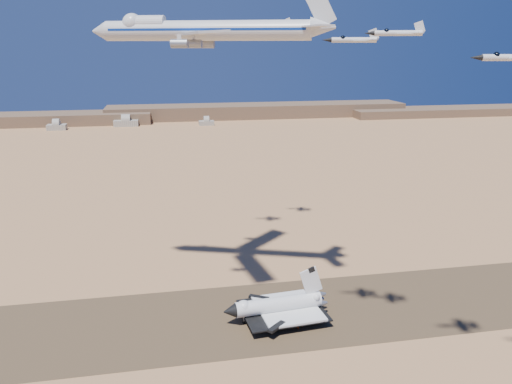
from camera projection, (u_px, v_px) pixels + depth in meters
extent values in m
plane|color=tan|center=(215.00, 320.00, 179.83)|extent=(1200.00, 1200.00, 0.00)
cube|color=brown|center=(215.00, 320.00, 179.82)|extent=(600.00, 50.00, 0.06)
cube|color=brown|center=(258.00, 111.00, 708.49)|extent=(420.00, 60.00, 18.00)
cube|color=brown|center=(450.00, 111.00, 730.79)|extent=(300.00, 60.00, 11.00)
cube|color=#A59F92|center=(57.00, 127.00, 597.89)|extent=(22.00, 14.00, 6.50)
cube|color=#A59F92|center=(126.00, 123.00, 626.10)|extent=(30.00, 15.00, 7.50)
cube|color=#A59F92|center=(206.00, 123.00, 634.67)|extent=(19.00, 12.50, 5.50)
cylinder|color=white|center=(278.00, 304.00, 178.99)|extent=(31.43, 8.28, 5.44)
cone|color=black|center=(230.00, 311.00, 174.33)|extent=(4.83, 5.55, 5.16)
sphere|color=white|center=(244.00, 307.00, 175.45)|extent=(5.05, 5.05, 5.05)
cube|color=white|center=(288.00, 308.00, 180.64)|extent=(23.42, 25.17, 0.87)
cube|color=black|center=(283.00, 310.00, 180.24)|extent=(31.15, 25.89, 0.49)
cube|color=white|center=(311.00, 281.00, 180.22)|extent=(9.03, 1.51, 11.18)
cylinder|color=gray|center=(244.00, 320.00, 176.85)|extent=(0.35, 0.35, 3.11)
cylinder|color=black|center=(244.00, 323.00, 177.13)|extent=(1.10, 0.53, 1.07)
cylinder|color=gray|center=(297.00, 319.00, 177.23)|extent=(0.35, 0.35, 3.11)
cylinder|color=black|center=(297.00, 322.00, 177.51)|extent=(1.10, 0.53, 1.07)
cylinder|color=gray|center=(288.00, 306.00, 186.20)|extent=(0.35, 0.35, 3.11)
cylinder|color=black|center=(288.00, 309.00, 186.48)|extent=(1.10, 0.53, 1.07)
cylinder|color=silver|center=(207.00, 31.00, 169.88)|extent=(69.90, 29.05, 6.73)
cone|color=silver|center=(100.00, 31.00, 174.92)|extent=(7.12, 8.04, 6.73)
sphere|color=silver|center=(132.00, 24.00, 172.66)|extent=(6.94, 6.94, 6.94)
cube|color=silver|center=(201.00, 33.00, 153.95)|extent=(14.53, 32.65, 0.74)
cube|color=silver|center=(223.00, 36.00, 185.96)|extent=(29.38, 28.56, 0.74)
cube|color=silver|center=(318.00, 26.00, 158.12)|extent=(7.97, 12.48, 0.53)
cube|color=silver|center=(319.00, 28.00, 171.12)|extent=(12.49, 11.99, 0.53)
cube|color=silver|center=(319.00, 5.00, 162.72)|extent=(11.59, 4.50, 15.02)
cylinder|color=gray|center=(194.00, 44.00, 162.38)|extent=(5.85, 4.26, 2.73)
cylinder|color=gray|center=(179.00, 44.00, 153.66)|extent=(5.85, 4.26, 2.73)
cylinder|color=gray|center=(207.00, 44.00, 180.38)|extent=(5.85, 4.26, 2.73)
cylinder|color=gray|center=(208.00, 44.00, 189.66)|extent=(5.85, 4.26, 2.73)
imported|color=#F4510E|center=(302.00, 321.00, 177.26)|extent=(0.56, 0.70, 1.69)
imported|color=#F4510E|center=(298.00, 327.00, 173.83)|extent=(0.71, 0.88, 1.58)
imported|color=#F4510E|center=(302.00, 325.00, 174.91)|extent=(1.07, 1.12, 1.75)
cylinder|color=silver|center=(354.00, 40.00, 132.26)|extent=(11.79, 4.24, 1.38)
cone|color=black|center=(327.00, 40.00, 132.68)|extent=(2.79, 1.87, 1.28)
sphere|color=black|center=(343.00, 38.00, 132.30)|extent=(1.38, 1.38, 1.38)
cube|color=silver|center=(358.00, 41.00, 132.25)|extent=(5.27, 8.48, 0.25)
cube|color=silver|center=(373.00, 40.00, 131.96)|extent=(3.31, 5.30, 0.20)
cube|color=silver|center=(374.00, 34.00, 131.57)|extent=(2.95, 0.97, 3.33)
cylinder|color=silver|center=(398.00, 33.00, 127.38)|extent=(11.68, 5.23, 1.39)
cone|color=black|center=(370.00, 33.00, 128.41)|extent=(2.86, 2.06, 1.29)
sphere|color=black|center=(386.00, 31.00, 127.67)|extent=(1.39, 1.39, 1.39)
cube|color=silver|center=(402.00, 34.00, 127.29)|extent=(5.89, 8.62, 0.25)
cube|color=silver|center=(418.00, 33.00, 126.67)|extent=(3.69, 5.39, 0.20)
cube|color=silver|center=(420.00, 27.00, 126.25)|extent=(2.91, 1.22, 3.35)
cylinder|color=silver|center=(510.00, 58.00, 111.54)|extent=(12.81, 3.48, 1.49)
cone|color=black|center=(476.00, 58.00, 111.34)|extent=(2.94, 1.80, 1.38)
sphere|color=black|center=(496.00, 55.00, 111.31)|extent=(1.49, 1.49, 1.49)
cylinder|color=silver|center=(234.00, 30.00, 215.50)|extent=(12.05, 3.99, 1.40)
cone|color=black|center=(218.00, 30.00, 215.74)|extent=(2.83, 1.84, 1.30)
sphere|color=black|center=(227.00, 28.00, 215.46)|extent=(1.40, 1.40, 1.40)
cube|color=silver|center=(237.00, 30.00, 215.52)|extent=(5.17, 8.59, 0.25)
cube|color=silver|center=(246.00, 29.00, 215.34)|extent=(3.24, 5.37, 0.20)
cube|color=silver|center=(246.00, 26.00, 214.94)|extent=(3.01, 0.91, 3.39)
cylinder|color=silver|center=(277.00, 25.00, 230.60)|extent=(12.11, 5.77, 1.45)
cone|color=black|center=(261.00, 25.00, 231.87)|extent=(2.99, 2.21, 1.34)
sphere|color=black|center=(270.00, 24.00, 230.99)|extent=(1.45, 1.45, 1.45)
cube|color=silver|center=(279.00, 25.00, 230.49)|extent=(6.33, 9.02, 0.26)
cube|color=silver|center=(288.00, 25.00, 229.72)|extent=(3.97, 5.64, 0.21)
cube|color=silver|center=(288.00, 21.00, 229.29)|extent=(3.01, 1.36, 3.50)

